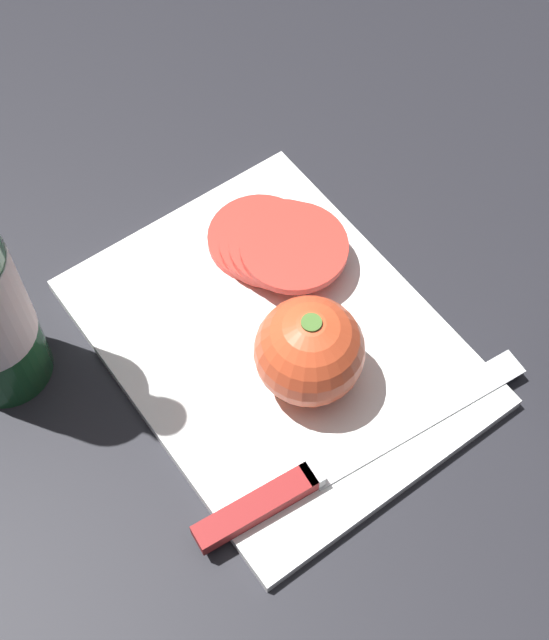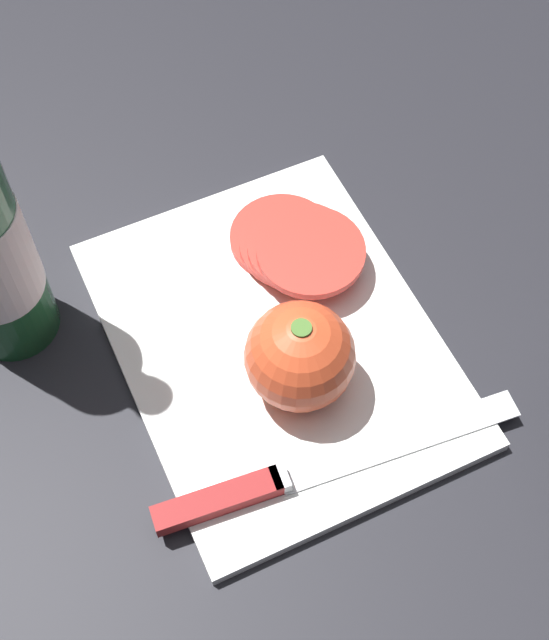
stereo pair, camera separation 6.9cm
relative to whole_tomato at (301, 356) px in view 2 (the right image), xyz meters
The scene contains 5 objects.
ground_plane 0.13m from the whole_tomato, behind, with size 3.00×3.00×0.00m, color black.
cutting_board 0.06m from the whole_tomato, behind, with size 0.31×0.24×0.01m.
whole_tomato is the anchor object (origin of this frame).
knife 0.10m from the whole_tomato, 41.42° to the right, with size 0.05×0.29×0.01m.
tomato_slice_stack_near 0.12m from the whole_tomato, 155.63° to the left, with size 0.13×0.10×0.03m.
Camera 2 is at (0.39, -0.15, 0.63)m, focal length 50.00 mm.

